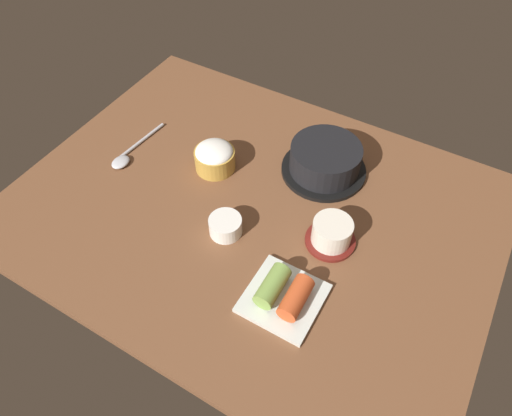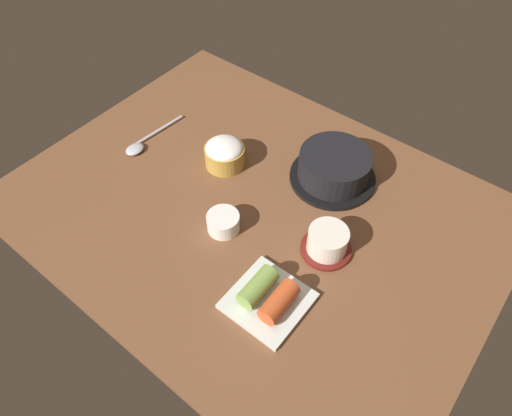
% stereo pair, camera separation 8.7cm
% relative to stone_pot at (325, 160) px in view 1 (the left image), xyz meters
% --- Properties ---
extents(dining_table, '(1.00, 0.76, 0.02)m').
position_rel_stone_pot_xyz_m(dining_table, '(-0.09, -0.17, -0.05)').
color(dining_table, brown).
rests_on(dining_table, ground).
extents(stone_pot, '(0.19, 0.19, 0.07)m').
position_rel_stone_pot_xyz_m(stone_pot, '(0.00, 0.00, 0.00)').
color(stone_pot, black).
rests_on(stone_pot, dining_table).
extents(rice_bowl, '(0.09, 0.09, 0.06)m').
position_rel_stone_pot_xyz_m(rice_bowl, '(-0.22, -0.11, -0.00)').
color(rice_bowl, '#B78C38').
rests_on(rice_bowl, dining_table).
extents(tea_cup_with_saucer, '(0.10, 0.10, 0.06)m').
position_rel_stone_pot_xyz_m(tea_cup_with_saucer, '(0.09, -0.18, -0.01)').
color(tea_cup_with_saucer, maroon).
rests_on(tea_cup_with_saucer, dining_table).
extents(banchan_cup_center, '(0.07, 0.07, 0.04)m').
position_rel_stone_pot_xyz_m(banchan_cup_center, '(-0.10, -0.26, -0.02)').
color(banchan_cup_center, white).
rests_on(banchan_cup_center, dining_table).
extents(kimchi_plate, '(0.14, 0.14, 0.05)m').
position_rel_stone_pot_xyz_m(kimchi_plate, '(0.07, -0.33, -0.02)').
color(kimchi_plate, silver).
rests_on(kimchi_plate, dining_table).
extents(spoon, '(0.04, 0.18, 0.01)m').
position_rel_stone_pot_xyz_m(spoon, '(-0.42, -0.19, -0.03)').
color(spoon, '#B7B7BC').
rests_on(spoon, dining_table).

